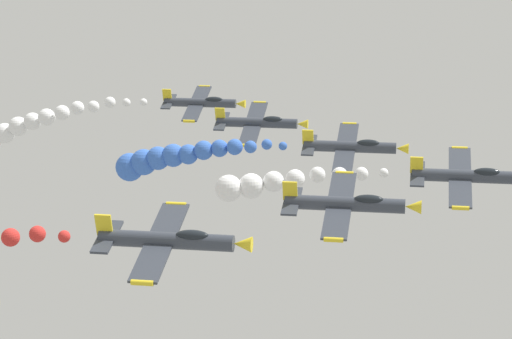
{
  "coord_description": "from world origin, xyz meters",
  "views": [
    {
      "loc": [
        85.7,
        14.62,
        134.46
      ],
      "look_at": [
        0.0,
        0.0,
        115.1
      ],
      "focal_mm": 71.09,
      "sensor_mm": 36.0,
      "label": 1
    }
  ],
  "objects_px": {
    "airplane_right_inner": "(347,204)",
    "airplane_trailing": "(201,103)",
    "airplane_left_inner": "(352,147)",
    "airplane_left_outer": "(258,123)",
    "airplane_lead": "(467,176)",
    "airplane_right_outer": "(169,240)"
  },
  "relations": [
    {
      "from": "airplane_right_inner",
      "to": "airplane_trailing",
      "type": "bearing_deg",
      "value": -155.3
    },
    {
      "from": "airplane_left_inner",
      "to": "airplane_trailing",
      "type": "relative_size",
      "value": 1.0
    },
    {
      "from": "airplane_right_inner",
      "to": "airplane_left_outer",
      "type": "height_order",
      "value": "airplane_right_inner"
    },
    {
      "from": "airplane_left_inner",
      "to": "airplane_trailing",
      "type": "bearing_deg",
      "value": -139.51
    },
    {
      "from": "airplane_right_inner",
      "to": "airplane_lead",
      "type": "bearing_deg",
      "value": 143.49
    },
    {
      "from": "airplane_lead",
      "to": "airplane_right_outer",
      "type": "bearing_deg",
      "value": -39.17
    },
    {
      "from": "airplane_right_outer",
      "to": "airplane_lead",
      "type": "bearing_deg",
      "value": 140.83
    },
    {
      "from": "airplane_lead",
      "to": "airplane_trailing",
      "type": "height_order",
      "value": "airplane_trailing"
    },
    {
      "from": "airplane_right_outer",
      "to": "airplane_right_inner",
      "type": "bearing_deg",
      "value": 138.27
    },
    {
      "from": "airplane_lead",
      "to": "airplane_left_inner",
      "type": "xyz_separation_m",
      "value": [
        -11.23,
        -10.71,
        -0.01
      ]
    },
    {
      "from": "airplane_lead",
      "to": "airplane_trailing",
      "type": "bearing_deg",
      "value": -138.47
    },
    {
      "from": "airplane_lead",
      "to": "airplane_right_outer",
      "type": "xyz_separation_m",
      "value": [
        24.44,
        -19.91,
        0.46
      ]
    },
    {
      "from": "airplane_left_inner",
      "to": "airplane_right_outer",
      "type": "bearing_deg",
      "value": -14.47
    },
    {
      "from": "airplane_left_outer",
      "to": "airplane_right_outer",
      "type": "height_order",
      "value": "airplane_right_outer"
    },
    {
      "from": "airplane_left_inner",
      "to": "airplane_right_outer",
      "type": "xyz_separation_m",
      "value": [
        35.67,
        -9.2,
        0.47
      ]
    },
    {
      "from": "airplane_left_inner",
      "to": "airplane_lead",
      "type": "bearing_deg",
      "value": 43.65
    },
    {
      "from": "airplane_lead",
      "to": "airplane_right_outer",
      "type": "height_order",
      "value": "airplane_right_outer"
    },
    {
      "from": "airplane_right_inner",
      "to": "airplane_right_outer",
      "type": "distance_m",
      "value": 16.04
    },
    {
      "from": "airplane_right_inner",
      "to": "airplane_trailing",
      "type": "relative_size",
      "value": 1.0
    },
    {
      "from": "airplane_trailing",
      "to": "airplane_lead",
      "type": "bearing_deg",
      "value": 41.53
    },
    {
      "from": "airplane_left_inner",
      "to": "airplane_left_outer",
      "type": "xyz_separation_m",
      "value": [
        -12.03,
        -11.27,
        -0.01
      ]
    },
    {
      "from": "airplane_right_outer",
      "to": "airplane_trailing",
      "type": "distance_m",
      "value": 60.67
    }
  ]
}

